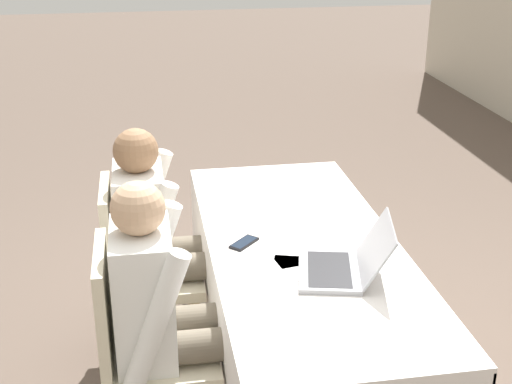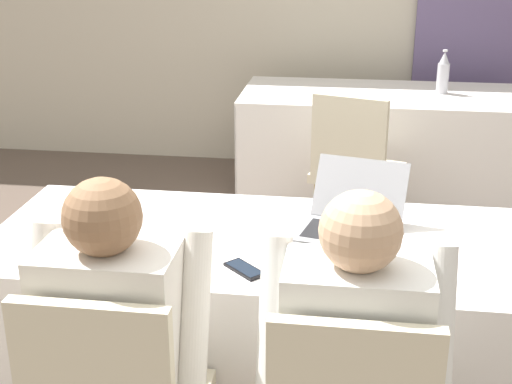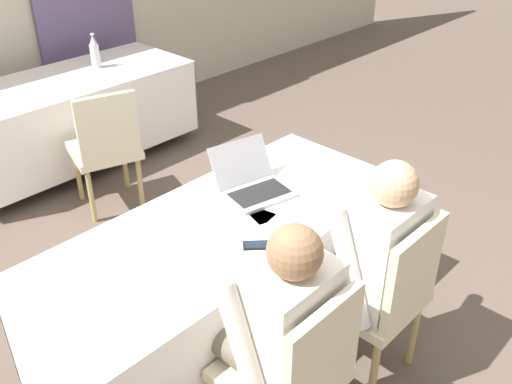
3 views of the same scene
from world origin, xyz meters
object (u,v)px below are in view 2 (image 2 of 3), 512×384
Objects in this scene: chair_far_spare at (354,165)px; person_white_shirt at (353,359)px; person_checkered_shirt at (123,341)px; cell_phone at (244,269)px; laptop at (351,221)px; water_bottle at (443,74)px.

person_white_shirt reaches higher than chair_far_spare.
person_checkered_shirt is (-0.62, -2.11, 0.16)m from chair_far_spare.
chair_far_spare is 2.11m from person_white_shirt.
person_checkered_shirt is (-0.29, -0.36, -0.06)m from cell_phone.
laptop is 2.35m from water_bottle.
cell_phone is 0.12× the size of person_white_shirt.
water_bottle is 3.20m from person_checkered_shirt.
cell_phone is at bearing -120.64° from laptop.
person_white_shirt is (0.02, -0.70, -0.10)m from laptop.
person_checkered_shirt and person_white_shirt have the same top height.
chair_far_spare is 0.78× the size of person_white_shirt.
cell_phone is 0.16× the size of chair_far_spare.
laptop is at bearing -131.18° from person_checkered_shirt.
person_white_shirt is at bearing 107.58° from chair_far_spare.
laptop is 0.46× the size of chair_far_spare.
person_checkered_shirt reaches higher than cell_phone.
laptop is 1.43m from chair_far_spare.
person_white_shirt is (-0.52, -2.98, -0.18)m from water_bottle.
person_checkered_shirt reaches higher than water_bottle.
laptop is at bearing -88.35° from person_white_shirt.
water_bottle is at bearing -111.18° from person_checkered_shirt.
person_white_shirt is (0.01, -2.11, 0.16)m from chair_far_spare.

